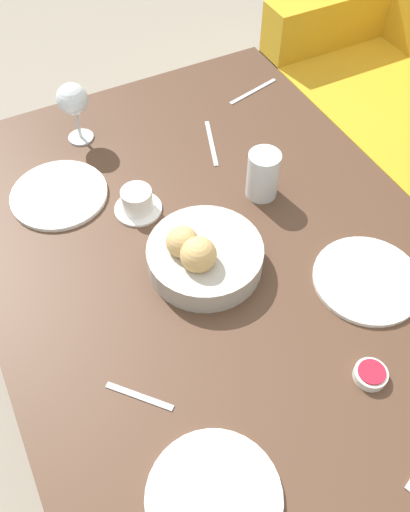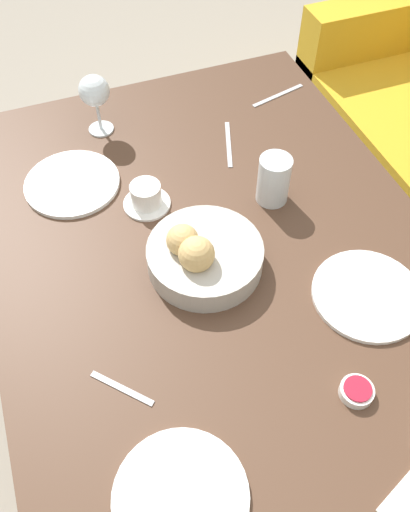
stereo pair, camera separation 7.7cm
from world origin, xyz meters
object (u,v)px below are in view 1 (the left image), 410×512
Objects in this scene: plate_near_left at (59,194)px; fork_silver at (253,91)px; spoon_coffee at (139,396)px; jam_bowl_berry at (371,374)px; plate_near_right at (214,497)px; plate_far_center at (367,280)px; knife_silver at (211,143)px; coffee_cup at (137,202)px; wine_glass at (73,101)px; bread_basket at (203,255)px; water_tumbler at (263,175)px.

plate_near_left reaches higher than fork_silver.
plate_near_left is at bearing 177.32° from spoon_coffee.
jam_bowl_berry is 0.59× the size of spoon_coffee.
plate_near_right is 2.12× the size of spoon_coffee.
plate_far_center is 2.17× the size of spoon_coffee.
jam_bowl_berry is 0.37× the size of knife_silver.
plate_near_right is 0.64m from coffee_cup.
plate_far_center reaches higher than fork_silver.
plate_near_left reaches higher than spoon_coffee.
jam_bowl_berry is (0.17, -0.13, 0.01)m from plate_far_center.
coffee_cup is (0.12, 0.15, 0.02)m from plate_near_left.
jam_bowl_berry reaches higher than spoon_coffee.
fork_silver is 0.92m from spoon_coffee.
jam_bowl_berry is (0.86, 0.24, -0.10)m from wine_glass.
bread_basket is 2.21× the size of coffee_cup.
fork_silver is (-0.35, 0.18, -0.06)m from water_tumbler.
bread_basket is 1.45× the size of knife_silver.
plate_near_right is at bearing -80.92° from jam_bowl_berry.
fork_silver is at bearing 140.13° from bread_basket.
spoon_coffee is at bearing -48.10° from bread_basket.
fork_silver is (-0.83, 0.24, -0.01)m from jam_bowl_berry.
wine_glass is at bearing -151.69° from plate_far_center.
plate_near_left is at bearing -115.82° from water_tumbler.
spoon_coffee is at bearing -53.14° from water_tumbler.
knife_silver is at bearing -174.01° from water_tumbler.
plate_near_left is at bearing -136.92° from plate_far_center.
jam_bowl_berry is at bearing 23.26° from bread_basket.
plate_far_center is at bearing 28.31° from wine_glass.
water_tumbler reaches higher than jam_bowl_berry.
plate_far_center is (0.52, 0.48, 0.00)m from plate_near_left.
wine_glass is at bearing -140.71° from water_tumbler.
jam_bowl_berry is at bearing 27.37° from plate_near_left.
bread_basket reaches higher than jam_bowl_berry.
plate_near_right is (0.41, -0.19, -0.03)m from bread_basket.
spoon_coffee is at bearing -111.83° from jam_bowl_berry.
spoon_coffee is (0.02, -0.51, -0.00)m from plate_far_center.
jam_bowl_berry is at bearing -3.37° from knife_silver.
knife_silver is at bearing 59.49° from wine_glass.
plate_near_right is 3.59× the size of jam_bowl_berry.
coffee_cup is 0.60m from jam_bowl_berry.
coffee_cup is 1.79× the size of jam_bowl_berry.
plate_near_left is 2.06× the size of coffee_cup.
fork_silver is (-0.48, 0.40, -0.03)m from bread_basket.
bread_basket is at bearing 10.26° from wine_glass.
plate_far_center is at bearing -10.03° from fork_silver.
wine_glass is at bearing -173.46° from coffee_cup.
plate_near_left is 0.74m from plate_near_right.
spoon_coffee is (-0.21, -0.04, -0.00)m from plate_near_right.
plate_far_center is 1.91× the size of water_tumbler.
bread_basket reaches higher than plate_near_left.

